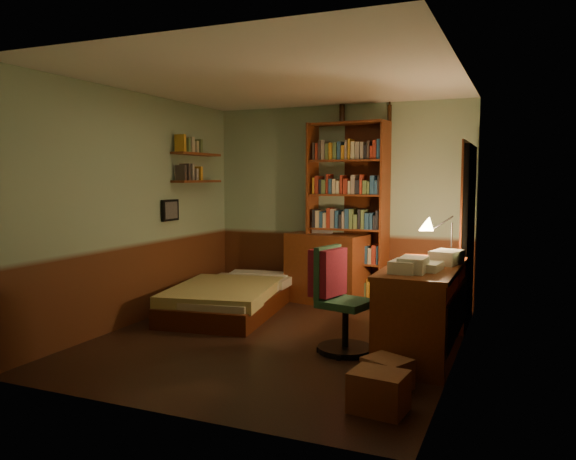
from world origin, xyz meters
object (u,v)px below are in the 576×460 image
at_px(mini_stereo, 323,227).
at_px(bookshelf, 348,214).
at_px(bed, 231,287).
at_px(cardboard_box_b, 387,373).
at_px(desk, 423,310).
at_px(cardboard_box_a, 379,392).
at_px(dresser, 327,268).
at_px(office_chair, 345,304).
at_px(desk_lamp, 452,228).

xyz_separation_m(mini_stereo, bookshelf, (0.36, -0.04, 0.19)).
xyz_separation_m(bed, cardboard_box_b, (2.35, -1.75, -0.18)).
distance_m(bed, desk, 2.57).
bearing_deg(bookshelf, mini_stereo, -178.45).
relative_size(bookshelf, cardboard_box_a, 6.18).
relative_size(dresser, office_chair, 1.11).
height_order(mini_stereo, cardboard_box_a, mini_stereo).
xyz_separation_m(dresser, mini_stereo, (-0.11, 0.12, 0.53)).
distance_m(bed, mini_stereo, 1.50).
relative_size(desk_lamp, cardboard_box_b, 1.75).
relative_size(bed, mini_stereo, 7.37).
bearing_deg(cardboard_box_b, bed, 143.32).
bearing_deg(desk, mini_stereo, 132.29).
bearing_deg(dresser, desk, -35.85).
height_order(bed, desk, desk).
height_order(bed, dresser, dresser).
relative_size(mini_stereo, desk, 0.18).
bearing_deg(cardboard_box_a, bookshelf, 110.77).
bearing_deg(bookshelf, bed, -131.60).
xyz_separation_m(mini_stereo, office_chair, (0.96, -2.05, -0.53)).
bearing_deg(dresser, cardboard_box_b, -49.90).
relative_size(bed, desk, 1.31).
height_order(mini_stereo, bookshelf, bookshelf).
bearing_deg(dresser, office_chair, -54.20).
height_order(bed, bookshelf, bookshelf).
xyz_separation_m(bookshelf, desk, (1.28, -1.77, -0.76)).
distance_m(cardboard_box_a, cardboard_box_b, 0.47).
relative_size(dresser, cardboard_box_b, 3.07).
height_order(cardboard_box_a, cardboard_box_b, cardboard_box_a).
height_order(bed, cardboard_box_a, bed).
bearing_deg(desk, dresser, 132.38).
distance_m(bookshelf, desk_lamp, 1.75).
distance_m(bookshelf, office_chair, 2.22).
height_order(bookshelf, cardboard_box_b, bookshelf).
height_order(office_chair, cardboard_box_b, office_chair).
distance_m(office_chair, cardboard_box_b, 1.00).
relative_size(desk_lamp, office_chair, 0.63).
relative_size(dresser, cardboard_box_a, 2.71).
xyz_separation_m(dresser, office_chair, (0.85, -1.93, 0.01)).
relative_size(desk, desk_lamp, 2.64).
distance_m(bookshelf, cardboard_box_a, 3.59).
bearing_deg(mini_stereo, bed, -144.62).
relative_size(desk_lamp, cardboard_box_a, 1.54).
height_order(dresser, cardboard_box_b, dresser).
bearing_deg(mini_stereo, desk_lamp, -46.48).
bearing_deg(cardboard_box_a, office_chair, 117.24).
xyz_separation_m(dresser, cardboard_box_a, (1.47, -3.13, -0.32)).
height_order(dresser, mini_stereo, mini_stereo).
xyz_separation_m(desk, cardboard_box_b, (-0.10, -0.98, -0.30)).
bearing_deg(cardboard_box_a, cardboard_box_b, 95.62).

